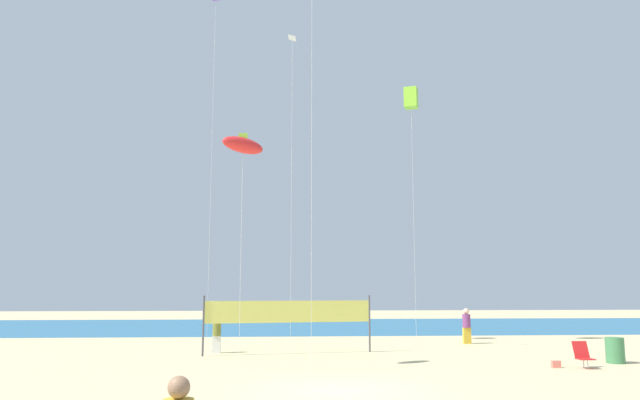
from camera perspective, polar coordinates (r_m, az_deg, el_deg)
The scene contains 11 objects.
ground_plane at distance 16.90m, azimuth 1.89°, elevation -17.41°, with size 120.00×120.00×0.00m, color #D1BC89.
ocean_band at distance 45.24m, azimuth -1.86°, elevation -11.70°, with size 120.00×20.00×0.01m, color #1E6B99.
beachgoer_plum_shirt at distance 31.46m, azimuth 13.57°, elevation -11.29°, with size 0.39×0.39×1.72m.
beachgoer_olive_shirt at distance 26.63m, azimuth -9.65°, elevation -12.17°, with size 0.35×0.35×1.55m.
folding_beach_chair at distance 23.17m, azimuth 23.40°, elevation -13.12°, with size 0.52×0.65×0.89m.
trash_barrel at distance 25.15m, azimuth 25.91°, elevation -12.55°, with size 0.65×0.65×0.92m, color #3F7F4C.
volleyball_net at distance 25.86m, azimuth -2.90°, elevation -10.63°, with size 7.02×1.29×2.40m.
beach_handbag at distance 22.97m, azimuth 21.23°, elevation -14.15°, with size 0.30×0.15×0.24m, color #EA7260.
kite_red_inflatable at distance 21.65m, azimuth -7.24°, elevation 5.09°, with size 1.68×1.30×8.11m.
kite_lime_box at distance 32.46m, azimuth 8.52°, elevation 9.38°, with size 0.86×0.86×13.04m.
kite_white_diamond at distance 28.41m, azimuth -2.59°, elevation 13.09°, with size 0.50×0.50×14.18m.
Camera 1 is at (-1.68, -16.60, 2.67)m, focal length 34.16 mm.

